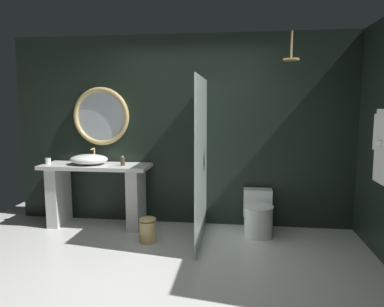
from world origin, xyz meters
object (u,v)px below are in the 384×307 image
Objects in this scene: round_wall_mirror at (101,116)px; waste_bin at (148,229)px; tumbler_cup at (48,161)px; rain_shower_head at (291,56)px; soap_dispenser at (123,161)px; toilet at (258,214)px; vessel_sink at (89,159)px.

round_wall_mirror is 1.75m from waste_bin.
tumbler_cup is at bearing 163.18° from waste_bin.
tumbler_cup reaches higher than waste_bin.
tumbler_cup is at bearing 176.58° from rain_shower_head.
round_wall_mirror is at bearing 144.15° from soap_dispenser.
waste_bin is at bearing -170.91° from rain_shower_head.
round_wall_mirror is 2.52m from toilet.
vessel_sink is 6.36× the size of tumbler_cup.
soap_dispenser is 0.16× the size of round_wall_mirror.
tumbler_cup is 0.14× the size of toilet.
vessel_sink is 0.49m from soap_dispenser.
round_wall_mirror is (0.10, 0.25, 0.57)m from vessel_sink.
vessel_sink is 3.93× the size of soap_dispenser.
round_wall_mirror reaches higher than waste_bin.
vessel_sink is 2.90m from rain_shower_head.
tumbler_cup is (-0.57, -0.04, -0.03)m from vessel_sink.
soap_dispenser is at bearing 174.65° from rain_shower_head.
tumbler_cup is 1.05m from soap_dispenser.
rain_shower_head is 0.58× the size of toilet.
round_wall_mirror reaches higher than toilet.
rain_shower_head reaches higher than soap_dispenser.
round_wall_mirror is 2.44× the size of rain_shower_head.
tumbler_cup is 2.92m from toilet.
tumbler_cup is 0.26× the size of waste_bin.
toilet is (-0.32, 0.20, -1.96)m from rain_shower_head.
rain_shower_head reaches higher than toilet.
tumbler_cup is 0.94m from round_wall_mirror.
rain_shower_head is (3.16, -0.19, 1.31)m from tumbler_cup.
round_wall_mirror reaches higher than tumbler_cup.
rain_shower_head is 1.05× the size of waste_bin.
vessel_sink reaches higher than waste_bin.
soap_dispenser reaches higher than tumbler_cup.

